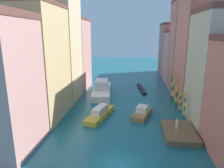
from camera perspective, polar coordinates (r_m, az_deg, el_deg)
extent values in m
plane|color=#196070|center=(44.75, 4.33, -3.49)|extent=(154.00, 154.00, 0.00)
cube|color=tan|center=(26.01, -29.19, -0.91)|extent=(7.19, 7.97, 15.02)
cube|color=#DBB77A|center=(33.78, -20.23, 5.14)|extent=(7.19, 10.21, 17.41)
cube|color=brown|center=(33.73, -21.59, 20.38)|extent=(7.33, 10.41, 0.56)
cube|color=beige|center=(42.38, -14.65, 9.36)|extent=(7.19, 8.10, 20.64)
cube|color=tan|center=(50.90, -10.97, 7.90)|extent=(7.19, 9.02, 16.48)
cube|color=brown|center=(50.75, -11.43, 17.47)|extent=(7.33, 9.20, 0.49)
cube|color=#BCB299|center=(33.12, 28.15, 3.18)|extent=(7.19, 9.51, 16.27)
cube|color=#C6705B|center=(42.63, 23.43, 8.77)|extent=(7.19, 10.26, 20.74)
cube|color=#C6705B|center=(52.01, 20.35, 9.68)|extent=(7.19, 8.08, 20.56)
cube|color=brown|center=(52.45, 21.39, 21.28)|extent=(7.33, 8.25, 0.65)
cube|color=tan|center=(61.35, 18.05, 7.18)|extent=(7.19, 10.21, 13.74)
cube|color=brown|center=(61.01, 18.57, 13.96)|extent=(7.33, 10.41, 0.80)
cube|color=#C6705B|center=(71.78, 16.43, 9.18)|extent=(7.19, 10.68, 16.21)
cube|color=brown|center=(71.66, 16.91, 15.92)|extent=(7.33, 10.90, 0.70)
cube|color=brown|center=(29.70, 18.47, -12.81)|extent=(4.18, 6.51, 0.74)
cylinder|color=white|center=(29.43, 17.91, -10.87)|extent=(0.36, 0.36, 1.25)
sphere|color=tan|center=(29.13, 18.02, -9.52)|extent=(0.26, 0.26, 0.26)
cylinder|color=#197247|center=(34.76, 19.64, -8.89)|extent=(0.25, 0.25, 0.74)
cylinder|color=#E5D14C|center=(34.49, 19.74, -7.76)|extent=(0.25, 0.25, 0.74)
cylinder|color=#197247|center=(34.23, 19.85, -6.61)|extent=(0.25, 0.25, 0.74)
cylinder|color=#E5D14C|center=(33.99, 19.95, -5.44)|extent=(0.25, 0.25, 0.74)
cylinder|color=#197247|center=(33.76, 20.05, -4.26)|extent=(0.25, 0.25, 0.74)
cylinder|color=#E5D14C|center=(33.55, 20.16, -3.06)|extent=(0.25, 0.25, 0.74)
sphere|color=gold|center=(33.42, 20.22, -2.29)|extent=(0.28, 0.28, 0.28)
cylinder|color=#197247|center=(37.31, 18.50, -7.31)|extent=(0.27, 0.27, 0.63)
cylinder|color=#E5D14C|center=(37.10, 18.58, -6.40)|extent=(0.27, 0.27, 0.63)
cylinder|color=#197247|center=(36.89, 18.65, -5.48)|extent=(0.27, 0.27, 0.63)
cylinder|color=#E5D14C|center=(36.69, 18.73, -4.55)|extent=(0.27, 0.27, 0.63)
cylinder|color=#197247|center=(36.51, 18.81, -3.61)|extent=(0.27, 0.27, 0.63)
cylinder|color=#E5D14C|center=(36.33, 18.88, -2.67)|extent=(0.27, 0.27, 0.63)
sphere|color=gold|center=(36.22, 18.93, -2.02)|extent=(0.30, 0.30, 0.30)
cylinder|color=#197247|center=(40.18, 17.60, -5.45)|extent=(0.35, 0.35, 0.97)
cylinder|color=#E5D14C|center=(39.88, 17.70, -4.12)|extent=(0.35, 0.35, 0.97)
cylinder|color=#197247|center=(39.60, 17.81, -2.78)|extent=(0.35, 0.35, 0.97)
cylinder|color=#E5D14C|center=(39.34, 17.91, -1.42)|extent=(0.35, 0.35, 0.97)
sphere|color=gold|center=(39.19, 17.98, -0.53)|extent=(0.39, 0.39, 0.39)
cylinder|color=#197247|center=(42.75, 16.78, -4.09)|extent=(0.26, 0.26, 1.15)
cylinder|color=#E5D14C|center=(42.42, 16.89, -2.62)|extent=(0.26, 0.26, 1.15)
cylinder|color=#197247|center=(42.12, 17.00, -1.12)|extent=(0.26, 0.26, 1.15)
cylinder|color=#E5D14C|center=(41.85, 17.11, 0.40)|extent=(0.26, 0.26, 1.15)
sphere|color=gold|center=(41.70, 17.18, 1.31)|extent=(0.29, 0.29, 0.29)
cylinder|color=#197247|center=(43.52, 16.28, -3.85)|extent=(0.25, 0.25, 0.99)
cylinder|color=#E5D14C|center=(43.23, 16.37, -2.59)|extent=(0.25, 0.25, 0.99)
cylinder|color=#197247|center=(42.97, 16.46, -1.32)|extent=(0.25, 0.25, 0.99)
cylinder|color=#E5D14C|center=(42.73, 16.55, -0.04)|extent=(0.25, 0.25, 0.99)
cylinder|color=#197247|center=(42.51, 16.65, 1.27)|extent=(0.25, 0.25, 0.99)
sphere|color=gold|center=(42.39, 16.70, 2.05)|extent=(0.27, 0.27, 0.27)
cube|color=white|center=(46.10, -2.92, -2.04)|extent=(5.21, 13.31, 1.39)
cube|color=silver|center=(45.67, -2.94, -0.04)|extent=(3.36, 5.01, 1.94)
cube|color=black|center=(50.18, 8.34, -1.41)|extent=(2.18, 9.03, 0.44)
cube|color=olive|center=(34.32, 8.52, -8.43)|extent=(3.82, 5.90, 0.81)
cube|color=silver|center=(33.98, 8.58, -7.00)|extent=(2.19, 2.40, 1.02)
cube|color=gold|center=(33.82, -3.41, -8.66)|extent=(4.07, 8.25, 0.79)
cube|color=silver|center=(33.49, -3.43, -7.25)|extent=(2.30, 4.00, 1.00)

